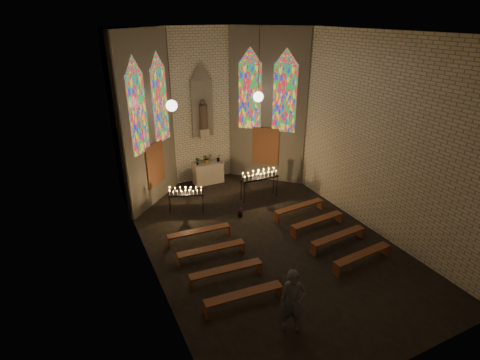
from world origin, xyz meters
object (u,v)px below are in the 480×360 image
at_px(votive_stand_left, 186,192).
at_px(visitor, 293,301).
at_px(aisle_flower_pot, 240,212).
at_px(votive_stand_right, 259,176).
at_px(altar, 208,173).

relative_size(votive_stand_left, visitor, 0.82).
height_order(aisle_flower_pot, visitor, visitor).
bearing_deg(votive_stand_right, aisle_flower_pot, -141.15).
xyz_separation_m(aisle_flower_pot, votive_stand_right, (1.46, 1.11, 0.87)).
distance_m(aisle_flower_pot, votive_stand_right, 2.03).
bearing_deg(aisle_flower_pot, visitor, -103.01).
height_order(aisle_flower_pot, votive_stand_left, votive_stand_left).
height_order(altar, visitor, visitor).
bearing_deg(altar, visitor, -98.41).
bearing_deg(votive_stand_right, altar, 120.84).
distance_m(aisle_flower_pot, votive_stand_left, 2.32).
bearing_deg(visitor, aisle_flower_pot, 100.72).
bearing_deg(altar, aisle_flower_pot, -90.86).
relative_size(altar, votive_stand_right, 0.82).
bearing_deg(visitor, votive_stand_right, 91.65).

